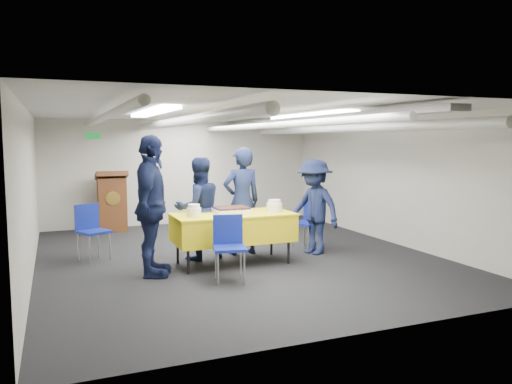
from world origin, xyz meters
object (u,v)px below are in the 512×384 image
chair_left (91,226)px  sailor_c (151,206)px  serving_table (233,227)px  chair_near (229,241)px  sailor_a (242,201)px  sailor_b (199,209)px  chair_right (309,218)px  podium (112,201)px  sailor_d (314,207)px  sheet_cake (231,210)px

chair_left → sailor_c: (0.71, -1.31, 0.44)m
serving_table → chair_near: chair_near is taller
sailor_a → sailor_b: bearing=3.0°
chair_right → chair_near: bearing=-145.4°
serving_table → chair_right: bearing=18.0°
sailor_a → sailor_c: sailor_c is taller
chair_right → sailor_b: sailor_b is taller
serving_table → chair_right: 1.66m
chair_left → sailor_c: 1.56m
serving_table → sailor_c: size_ratio=0.92×
podium → sailor_d: size_ratio=0.81×
sailor_d → chair_left: bearing=-124.8°
sheet_cake → podium: podium is taller
serving_table → chair_left: 2.25m
sheet_cake → podium: (-1.39, 3.41, -0.20)m
chair_left → sailor_a: 2.40m
sailor_d → podium: bearing=-158.9°
podium → sailor_b: bearing=-71.6°
serving_table → chair_right: chair_right is taller
podium → chair_near: podium is taller
podium → chair_near: size_ratio=1.44×
sheet_cake → sailor_a: size_ratio=0.30×
podium → sailor_b: (0.99, -3.00, 0.19)m
chair_near → sailor_d: (1.80, 0.95, 0.25)m
sheet_cake → sailor_d: 1.46m
serving_table → sheet_cake: 0.27m
podium → chair_right: bearing=-45.1°
podium → sailor_a: (1.74, -2.93, 0.26)m
chair_right → chair_left: size_ratio=1.00×
chair_right → sailor_d: bearing=-107.2°
chair_near → sailor_b: sailor_b is taller
chair_near → chair_left: size_ratio=1.00×
chair_right → chair_left: same height
sheet_cake → podium: size_ratio=0.42×
chair_near → chair_left: bearing=130.5°
chair_left → sailor_a: size_ratio=0.50×
chair_right → sailor_d: (-0.12, -0.38, 0.25)m
chair_right → sailor_b: (-1.97, -0.03, 0.27)m
chair_right → chair_left: (-3.54, 0.57, 0.00)m
sheet_cake → chair_near: bearing=-111.4°
chair_left → sailor_d: 3.56m
podium → sailor_a: 3.42m
sailor_b → podium: bearing=-78.5°
chair_left → sailor_d: sailor_d is taller
sailor_b → sailor_c: sailor_c is taller
serving_table → podium: size_ratio=1.43×
sailor_b → sailor_c: size_ratio=0.82×
serving_table → sailor_d: 1.48m
sailor_d → sailor_a: bearing=-130.0°
chair_near → chair_left: (-1.62, 1.90, 0.00)m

